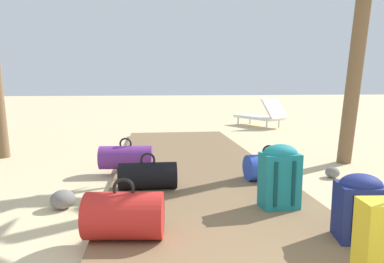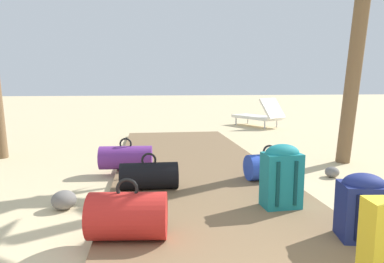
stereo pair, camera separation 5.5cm
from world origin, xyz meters
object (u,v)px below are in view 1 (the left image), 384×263
object	(u,v)px
duffel_bag_black	(148,176)
duffel_bag_blue	(268,167)
duffel_bag_purple	(126,157)
backpack_teal	(280,174)
duffel_bag_red	(124,215)
lounge_chair	(262,115)
backpack_navy	(360,206)

from	to	relation	value
duffel_bag_black	duffel_bag_blue	distance (m)	1.43
duffel_bag_purple	backpack_teal	world-z (taller)	backpack_teal
duffel_bag_black	duffel_bag_purple	bearing A→B (deg)	108.18
duffel_bag_red	backpack_teal	world-z (taller)	backpack_teal
duffel_bag_purple	lounge_chair	size ratio (longest dim) A/B	0.44
duffel_bag_blue	backpack_navy	xyz separation A→B (m)	(0.12, -1.61, 0.11)
duffel_bag_red	duffel_bag_blue	distance (m)	2.09
backpack_navy	duffel_bag_black	bearing A→B (deg)	137.50
duffel_bag_black	backpack_navy	xyz separation A→B (m)	(1.54, -1.41, 0.11)
duffel_bag_blue	backpack_navy	distance (m)	1.61
duffel_bag_red	lounge_chair	world-z (taller)	lounge_chair
backpack_navy	lounge_chair	distance (m)	7.12
duffel_bag_blue	lounge_chair	size ratio (longest dim) A/B	0.35
lounge_chair	duffel_bag_purple	bearing A→B (deg)	-126.46
backpack_teal	backpack_navy	xyz separation A→B (m)	(0.33, -0.70, -0.05)
duffel_bag_blue	backpack_navy	size ratio (longest dim) A/B	1.14
duffel_bag_blue	duffel_bag_red	bearing A→B (deg)	-138.97
duffel_bag_purple	duffel_bag_blue	xyz separation A→B (m)	(1.72, -0.71, -0.00)
duffel_bag_red	lounge_chair	bearing A→B (deg)	63.97
lounge_chair	duffel_bag_black	bearing A→B (deg)	-119.37
duffel_bag_purple	backpack_teal	xyz separation A→B (m)	(1.50, -1.62, 0.15)
duffel_bag_purple	lounge_chair	distance (m)	5.75
duffel_bag_black	lounge_chair	size ratio (longest dim) A/B	0.39
backpack_teal	duffel_bag_blue	bearing A→B (deg)	76.80
duffel_bag_black	duffel_bag_blue	xyz separation A→B (m)	(1.42, 0.20, 0.01)
duffel_bag_black	duffel_bag_red	bearing A→B (deg)	-97.85
backpack_teal	duffel_bag_red	bearing A→B (deg)	-160.97
backpack_navy	lounge_chair	bearing A→B (deg)	77.19
duffel_bag_purple	backpack_navy	xyz separation A→B (m)	(1.84, -2.32, 0.10)
duffel_bag_purple	duffel_bag_blue	bearing A→B (deg)	-22.60
duffel_bag_red	lounge_chair	size ratio (longest dim) A/B	0.37
duffel_bag_black	backpack_navy	world-z (taller)	backpack_navy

